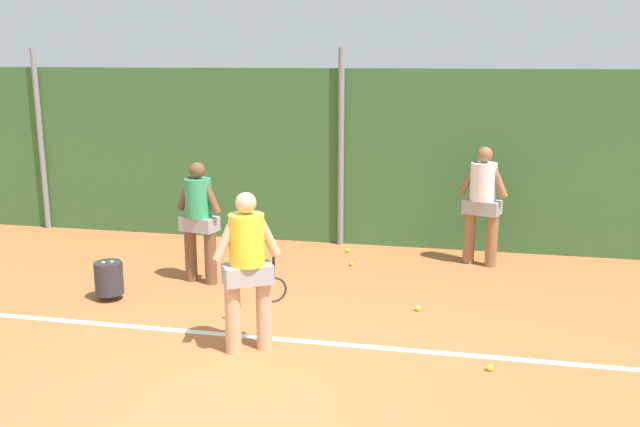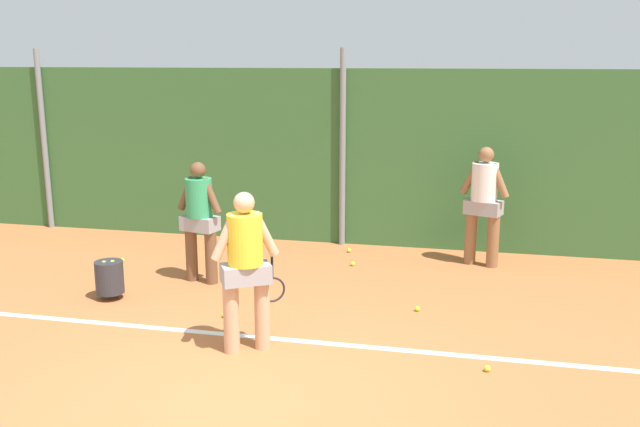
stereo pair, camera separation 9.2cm
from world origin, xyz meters
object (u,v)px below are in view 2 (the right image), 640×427
tennis_ball_5 (353,264)px  tennis_ball_3 (417,309)px  player_midcourt (200,216)px  ball_hopper (109,277)px  player_foreground_near (246,263)px  tennis_ball_8 (487,368)px  tennis_ball_2 (349,250)px  tennis_ball_9 (122,260)px  tennis_ball_4 (225,315)px  player_backcourt_far (484,200)px

tennis_ball_5 → tennis_ball_3: bearing=-56.7°
player_midcourt → ball_hopper: (-0.89, -0.91, -0.65)m
tennis_ball_5 → player_foreground_near: bearing=-100.2°
ball_hopper → tennis_ball_8: (4.73, -1.11, -0.26)m
player_foreground_near → tennis_ball_2: size_ratio=26.00×
player_midcourt → tennis_ball_9: 1.89m
tennis_ball_3 → ball_hopper: bearing=-174.1°
player_midcourt → tennis_ball_2: 2.72m
player_midcourt → tennis_ball_5: 2.43m
player_midcourt → tennis_ball_4: 1.71m
player_backcourt_far → tennis_ball_9: bearing=-148.9°
ball_hopper → tennis_ball_2: ball_hopper is taller
tennis_ball_3 → tennis_ball_5: bearing=123.3°
player_midcourt → tennis_ball_2: bearing=60.6°
tennis_ball_2 → tennis_ball_3: size_ratio=1.00×
tennis_ball_5 → tennis_ball_9: (-3.46, -0.57, 0.00)m
player_backcourt_far → player_midcourt: bearing=-136.5°
tennis_ball_2 → tennis_ball_8: same height
player_foreground_near → tennis_ball_2: 4.05m
tennis_ball_2 → tennis_ball_5: 0.73m
player_foreground_near → tennis_ball_8: bearing=-30.3°
player_midcourt → tennis_ball_9: size_ratio=25.44×
tennis_ball_3 → tennis_ball_8: 1.72m
player_backcourt_far → tennis_ball_9: player_backcourt_far is taller
tennis_ball_3 → player_backcourt_far: bearing=70.4°
player_foreground_near → player_backcourt_far: size_ratio=0.96×
ball_hopper → tennis_ball_9: size_ratio=7.78×
player_foreground_near → tennis_ball_4: (-0.57, 0.82, -0.93)m
ball_hopper → tennis_ball_9: ball_hopper is taller
ball_hopper → tennis_ball_3: bearing=5.9°
tennis_ball_3 → tennis_ball_9: 4.69m
tennis_ball_3 → tennis_ball_4: same height
player_midcourt → tennis_ball_2: (1.74, 1.88, -0.91)m
player_foreground_near → tennis_ball_3: player_foreground_near is taller
player_foreground_near → tennis_ball_9: 4.02m
tennis_ball_4 → tennis_ball_9: size_ratio=1.00×
tennis_ball_2 → tennis_ball_5: bearing=-75.7°
tennis_ball_3 → tennis_ball_4: 2.35m
player_foreground_near → ball_hopper: bearing=122.6°
player_foreground_near → player_backcourt_far: player_backcourt_far is taller
player_midcourt → tennis_ball_4: size_ratio=25.44×
tennis_ball_2 → player_backcourt_far: bearing=-6.5°
tennis_ball_9 → player_foreground_near: bearing=-42.4°
tennis_ball_9 → tennis_ball_8: bearing=-26.0°
tennis_ball_2 → player_midcourt: bearing=-132.8°
player_foreground_near → tennis_ball_4: size_ratio=26.00×
tennis_ball_3 → tennis_ball_5: size_ratio=1.00×
player_midcourt → tennis_ball_3: size_ratio=25.44×
tennis_ball_5 → tennis_ball_8: size_ratio=1.00×
tennis_ball_2 → tennis_ball_5: same height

